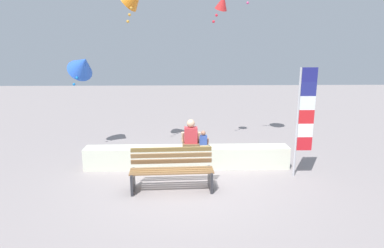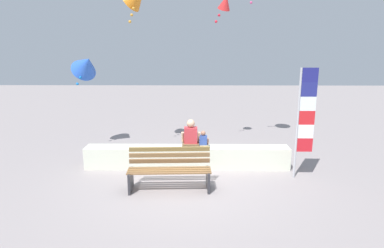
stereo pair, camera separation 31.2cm
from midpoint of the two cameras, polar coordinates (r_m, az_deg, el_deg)
name	(u,v)px [view 2 (the right image)]	position (r m, az deg, el deg)	size (l,w,h in m)	color
ground_plane	(186,183)	(7.70, 0.13, -10.19)	(40.00, 40.00, 0.00)	gray
seawall_ledge	(187,157)	(8.57, 0.20, -5.73)	(5.22, 0.50, 0.56)	silver
park_bench	(169,170)	(7.30, -2.67, -7.93)	(1.82, 0.69, 0.88)	brown
person_adult	(191,137)	(8.36, 0.86, -2.18)	(0.47, 0.35, 0.73)	brown
person_child	(203,141)	(8.40, 3.00, -2.93)	(0.28, 0.21, 0.43)	tan
flag_banner	(304,116)	(8.06, 19.76, 1.32)	(0.41, 0.05, 2.60)	#B7B7BC
kite_blue	(86,65)	(10.19, -16.94, 9.75)	(1.15, 1.17, 1.05)	blue
kite_red	(225,3)	(10.25, 6.65, 20.04)	(0.59, 0.62, 0.83)	red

